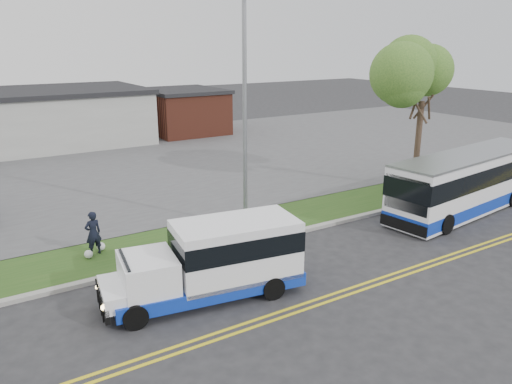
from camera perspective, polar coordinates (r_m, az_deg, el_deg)
ground at (r=18.46m, az=-4.79°, el=-8.56°), size 140.00×140.00×0.00m
lane_line_north at (r=15.52m, az=1.96°, el=-13.77°), size 70.00×0.12×0.01m
lane_line_south at (r=15.30m, az=2.60°, el=-14.25°), size 70.00×0.12×0.01m
curb at (r=19.32m, az=-6.31°, el=-7.15°), size 80.00×0.30×0.15m
verge at (r=20.85m, az=-8.48°, el=-5.47°), size 80.00×3.30×0.10m
parking_lot at (r=33.69m, az=-18.23°, el=2.53°), size 80.00×25.00×0.10m
brick_wing at (r=45.07m, az=-8.26°, el=9.13°), size 6.30×7.30×3.90m
tree_east at (r=28.02m, az=18.68°, el=12.54°), size 5.20×5.20×8.33m
streetlight_near at (r=20.69m, az=-1.19°, el=9.44°), size 0.35×1.53×9.50m
shuttle_bus at (r=16.04m, az=-4.43°, el=-7.50°), size 6.59×2.95×2.44m
transit_bus at (r=26.00m, az=23.14°, el=1.08°), size 10.46×3.54×2.85m
pedestrian at (r=19.85m, az=-18.12°, el=-4.50°), size 0.69×0.51×1.72m
grocery_bag_left at (r=19.83m, az=-18.59°, el=-6.76°), size 0.32×0.32×0.32m
grocery_bag_right at (r=20.40m, az=-17.30°, el=-5.96°), size 0.32×0.32×0.32m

